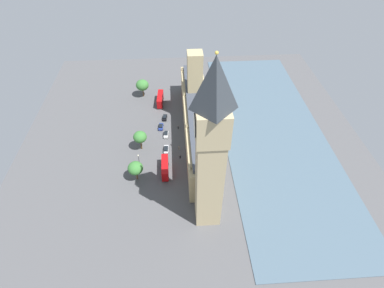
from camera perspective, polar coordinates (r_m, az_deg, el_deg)
name	(u,v)px	position (r m, az deg, el deg)	size (l,w,h in m)	color
ground_plane	(192,135)	(131.28, 0.02, 1.74)	(144.85, 144.85, 0.00)	#4C4C4F
river_thames	(272,131)	(137.63, 14.97, 2.36)	(43.74, 130.36, 0.25)	#475B6B
parliament_building	(197,118)	(127.16, 0.88, 4.98)	(10.64, 71.91, 32.14)	tan
clock_tower	(211,151)	(80.50, 3.59, -1.28)	(8.78, 8.78, 58.87)	tan
double_decker_bus_trailing	(160,99)	(149.30, -6.06, 8.53)	(3.15, 10.63, 4.75)	#B20C0F
car_black_far_end	(165,117)	(140.00, -5.19, 5.06)	(2.18, 4.41, 1.74)	black
car_blue_leading	(161,127)	(134.98, -5.93, 3.32)	(2.21, 4.62, 1.74)	navy
car_white_midblock	(166,134)	(130.73, -4.96, 1.85)	(2.15, 4.33, 1.74)	silver
car_silver_by_river_gate	(166,149)	(123.77, -4.93, -1.01)	(2.09, 4.77, 1.74)	#B7B7BC
double_decker_bus_kerbside	(165,167)	(114.36, -5.16, -4.46)	(2.71, 10.52, 4.75)	#B20C0F
pedestrian_near_tower	(180,157)	(120.55, -2.28, -2.45)	(0.53, 0.62, 1.63)	black
pedestrian_under_trees	(178,127)	(134.14, -2.64, 3.17)	(0.62, 0.52, 1.68)	black
pedestrian_opposite_hall	(179,148)	(124.24, -2.49, -0.75)	(0.67, 0.59, 1.65)	gray
plane_tree_corner	(142,85)	(153.67, -9.44, 10.99)	(6.29, 6.29, 9.21)	brown
plane_tree_slot_10	(135,168)	(111.23, -10.72, -4.55)	(5.62, 5.62, 8.24)	brown
plane_tree_slot_11	(140,137)	(122.34, -9.86, 1.32)	(5.44, 5.44, 8.81)	brown
street_lamp_slot_12	(139,158)	(116.43, -10.11, -2.72)	(0.56, 0.56, 6.37)	black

